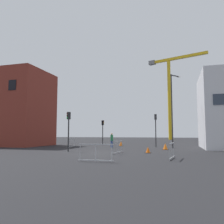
# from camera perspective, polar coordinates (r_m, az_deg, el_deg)

# --- Properties ---
(ground) EXTENTS (160.00, 160.00, 0.00)m
(ground) POSITION_cam_1_polar(r_m,az_deg,el_deg) (20.37, -3.31, -10.16)
(ground) COLOR black
(brick_building) EXTENTS (10.75, 7.38, 10.42)m
(brick_building) POSITION_cam_1_polar(r_m,az_deg,el_deg) (35.84, -23.98, 0.70)
(brick_building) COLOR maroon
(brick_building) RESTS_ON ground
(construction_crane) EXTENTS (15.71, 6.01, 22.80)m
(construction_crane) POSITION_cam_1_polar(r_m,az_deg,el_deg) (65.37, 14.32, 6.52)
(construction_crane) COLOR gold
(construction_crane) RESTS_ON ground
(streetlamp_tall) EXTENTS (1.18, 1.23, 8.75)m
(streetlamp_tall) POSITION_cam_1_polar(r_m,az_deg,el_deg) (27.95, 14.92, 1.62)
(streetlamp_tall) COLOR #232326
(streetlamp_tall) RESTS_ON ground
(traffic_light_corner) EXTENTS (0.39, 0.30, 3.66)m
(traffic_light_corner) POSITION_cam_1_polar(r_m,az_deg,el_deg) (34.29, -2.32, -4.08)
(traffic_light_corner) COLOR black
(traffic_light_corner) RESTS_ON ground
(traffic_light_near) EXTENTS (0.36, 0.38, 3.75)m
(traffic_light_near) POSITION_cam_1_polar(r_m,az_deg,el_deg) (22.17, -10.79, -3.14)
(traffic_light_near) COLOR #232326
(traffic_light_near) RESTS_ON ground
(traffic_light_verge) EXTENTS (0.32, 0.39, 4.15)m
(traffic_light_verge) POSITION_cam_1_polar(r_m,az_deg,el_deg) (29.50, 10.83, -3.20)
(traffic_light_verge) COLOR #232326
(traffic_light_verge) RESTS_ON ground
(pedestrian_walking) EXTENTS (0.34, 0.34, 1.74)m
(pedestrian_walking) POSITION_cam_1_polar(r_m,az_deg,el_deg) (28.23, -0.05, -6.77)
(pedestrian_walking) COLOR #33519E
(pedestrian_walking) RESTS_ON ground
(safety_barrier_rear) EXTENTS (2.22, 0.11, 1.08)m
(safety_barrier_rear) POSITION_cam_1_polar(r_m,az_deg,el_deg) (13.95, -4.10, -10.04)
(safety_barrier_rear) COLOR #B2B5BA
(safety_barrier_rear) RESTS_ON ground
(safety_barrier_right_run) EXTENTS (0.35, 2.16, 1.08)m
(safety_barrier_right_run) POSITION_cam_1_polar(r_m,az_deg,el_deg) (28.69, -10.01, -7.57)
(safety_barrier_right_run) COLOR #9EA0A5
(safety_barrier_right_run) RESTS_ON ground
(safety_barrier_left_run) EXTENTS (0.37, 2.26, 1.08)m
(safety_barrier_left_run) POSITION_cam_1_polar(r_m,az_deg,el_deg) (19.67, 1.46, -8.69)
(safety_barrier_left_run) COLOR gray
(safety_barrier_left_run) RESTS_ON ground
(safety_barrier_front) EXTENTS (0.32, 2.16, 1.08)m
(safety_barrier_front) POSITION_cam_1_polar(r_m,az_deg,el_deg) (15.90, 14.69, -9.31)
(safety_barrier_front) COLOR gray
(safety_barrier_front) RESTS_ON ground
(traffic_cone_striped) EXTENTS (0.67, 0.67, 0.68)m
(traffic_cone_striped) POSITION_cam_1_polar(r_m,az_deg,el_deg) (24.99, 13.16, -8.41)
(traffic_cone_striped) COLOR black
(traffic_cone_striped) RESTS_ON ground
(traffic_cone_on_verge) EXTENTS (0.64, 0.64, 0.64)m
(traffic_cone_on_verge) POSITION_cam_1_polar(r_m,az_deg,el_deg) (31.74, 2.26, -7.90)
(traffic_cone_on_verge) COLOR black
(traffic_cone_on_verge) RESTS_ON ground
(traffic_cone_by_barrier) EXTENTS (0.54, 0.54, 0.55)m
(traffic_cone_by_barrier) POSITION_cam_1_polar(r_m,az_deg,el_deg) (20.54, 8.97, -9.35)
(traffic_cone_by_barrier) COLOR black
(traffic_cone_by_barrier) RESTS_ON ground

